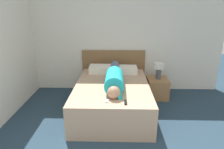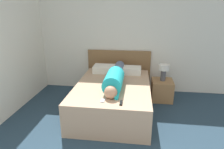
# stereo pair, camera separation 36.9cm
# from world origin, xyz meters

# --- Properties ---
(wall_back) EXTENTS (5.19, 0.06, 2.60)m
(wall_back) POSITION_xyz_m (0.00, 3.86, 1.30)
(wall_back) COLOR silver
(wall_back) RESTS_ON ground_plane
(bed) EXTENTS (1.43, 2.02, 0.58)m
(bed) POSITION_xyz_m (-0.04, 2.64, 0.29)
(bed) COLOR tan
(bed) RESTS_ON ground_plane
(headboard) EXTENTS (1.55, 0.04, 1.02)m
(headboard) POSITION_xyz_m (-0.04, 3.79, 0.51)
(headboard) COLOR brown
(headboard) RESTS_ON ground_plane
(nightstand) EXTENTS (0.46, 0.50, 0.46)m
(nightstand) POSITION_xyz_m (0.99, 3.32, 0.23)
(nightstand) COLOR olive
(nightstand) RESTS_ON ground_plane
(table_lamp) EXTENTS (0.23, 0.23, 0.37)m
(table_lamp) POSITION_xyz_m (0.99, 3.32, 0.71)
(table_lamp) COLOR #4C4C51
(table_lamp) RESTS_ON nightstand
(person_lying) EXTENTS (0.33, 1.71, 0.33)m
(person_lying) POSITION_xyz_m (-0.00, 2.62, 0.73)
(person_lying) COLOR tan
(person_lying) RESTS_ON bed
(pillow_near_headboard) EXTENTS (0.53, 0.35, 0.16)m
(pillow_near_headboard) POSITION_xyz_m (-0.32, 3.37, 0.67)
(pillow_near_headboard) COLOR silver
(pillow_near_headboard) RESTS_ON bed
(pillow_second) EXTENTS (0.50, 0.35, 0.15)m
(pillow_second) POSITION_xyz_m (0.25, 3.37, 0.66)
(pillow_second) COLOR silver
(pillow_second) RESTS_ON bed
(tv_remote) EXTENTS (0.04, 0.15, 0.02)m
(tv_remote) POSITION_xyz_m (0.19, 1.83, 0.60)
(tv_remote) COLOR black
(tv_remote) RESTS_ON bed
(cell_phone) EXTENTS (0.06, 0.13, 0.01)m
(cell_phone) POSITION_xyz_m (-0.11, 1.88, 0.59)
(cell_phone) COLOR #B2B7BC
(cell_phone) RESTS_ON bed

